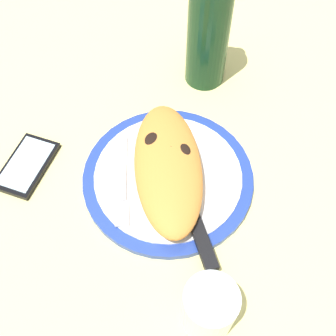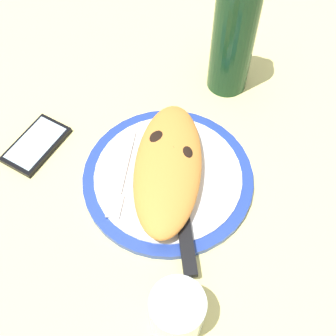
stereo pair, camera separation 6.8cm
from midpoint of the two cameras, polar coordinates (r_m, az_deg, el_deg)
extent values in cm
cube|color=#E5D684|center=(72.00, 2.69, -2.39)|extent=(150.00, 150.00, 3.00)
cylinder|color=#233D99|center=(70.17, 2.75, -1.51)|extent=(28.02, 28.02, 1.26)
cylinder|color=white|center=(69.51, 2.78, -1.18)|extent=(24.20, 24.20, 0.30)
ellipsoid|color=orange|center=(67.17, 2.74, -0.40)|extent=(27.16, 17.04, 4.64)
ellipsoid|color=black|center=(67.13, 5.25, 1.85)|extent=(3.47, 3.34, 0.94)
ellipsoid|color=black|center=(67.08, 3.86, 2.30)|extent=(2.61, 2.39, 0.74)
ellipsoid|color=black|center=(68.57, 1.42, 3.88)|extent=(3.38, 3.00, 1.03)
cube|color=silver|center=(70.44, -2.98, 0.54)|extent=(12.47, 3.57, 0.40)
cube|color=silver|center=(66.38, -4.23, -5.38)|extent=(4.38, 3.01, 0.40)
cube|color=silver|center=(69.37, 3.92, -0.92)|extent=(13.08, 7.68, 0.40)
cube|color=black|center=(63.56, 5.54, -10.04)|extent=(10.30, 6.54, 1.20)
cube|color=black|center=(76.49, -14.82, 2.84)|extent=(12.48, 8.45, 1.00)
cube|color=silver|center=(76.03, -14.92, 3.09)|extent=(10.95, 7.24, 0.16)
cylinder|color=silver|center=(57.84, 4.77, -19.03)|extent=(7.09, 7.09, 9.01)
cylinder|color=silver|center=(59.51, 4.64, -19.43)|extent=(6.52, 6.52, 5.17)
cylinder|color=#14381E|center=(78.08, 11.27, 16.38)|extent=(7.54, 7.54, 21.41)
camera|label=1|loc=(0.03, -87.13, 4.44)|focal=45.57mm
camera|label=2|loc=(0.03, 92.87, -4.44)|focal=45.57mm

